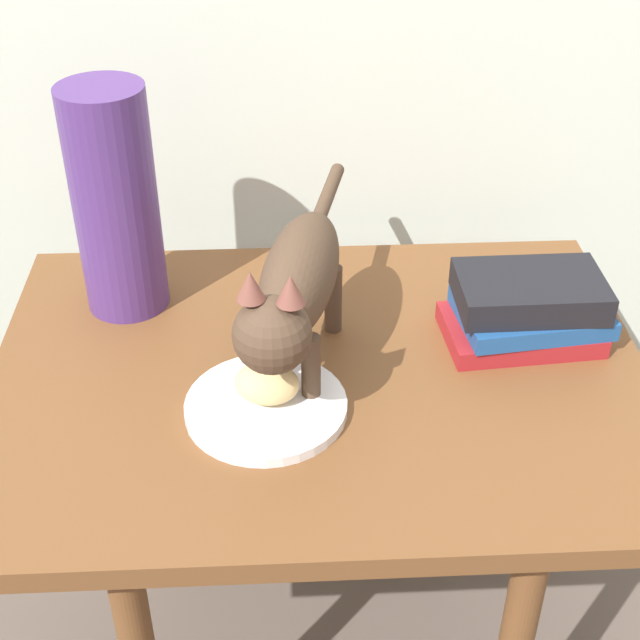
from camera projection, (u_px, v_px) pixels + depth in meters
The scene contains 6 objects.
side_table at pixel (320, 414), 1.23m from camera, with size 0.86×0.64×0.59m.
plate at pixel (266, 407), 1.11m from camera, with size 0.20×0.20×0.01m, color white.
bread_roll at pixel (267, 383), 1.10m from camera, with size 0.08×0.06×0.05m, color #E0BC7A.
cat at pixel (295, 287), 1.11m from camera, with size 0.16×0.47×0.23m.
book_stack at pixel (527, 309), 1.22m from camera, with size 0.23×0.16×0.09m.
green_vase at pixel (115, 202), 1.22m from camera, with size 0.12×0.12×0.32m, color #4C2D72.
Camera 1 is at (-0.05, -0.93, 1.33)m, focal length 50.77 mm.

